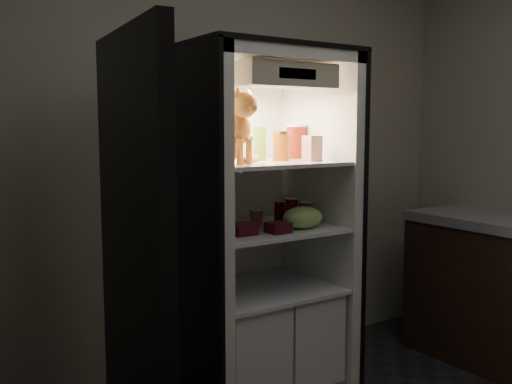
% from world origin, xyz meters
% --- Properties ---
extents(room_shell, '(3.60, 3.60, 3.60)m').
position_xyz_m(room_shell, '(0.00, 0.00, 1.62)').
color(room_shell, white).
rests_on(room_shell, floor).
extents(refrigerator, '(0.90, 0.72, 1.88)m').
position_xyz_m(refrigerator, '(0.00, 1.38, 0.79)').
color(refrigerator, white).
rests_on(refrigerator, floor).
extents(fridge_door, '(0.15, 0.87, 1.85)m').
position_xyz_m(fridge_door, '(-0.85, 0.98, 0.91)').
color(fridge_door, black).
rests_on(fridge_door, floor).
extents(tabby_cat, '(0.34, 0.37, 0.38)m').
position_xyz_m(tabby_cat, '(-0.22, 1.28, 1.43)').
color(tabby_cat, '#D0561A').
rests_on(tabby_cat, refrigerator).
extents(parmesan_shaker, '(0.07, 0.07, 0.18)m').
position_xyz_m(parmesan_shaker, '(0.02, 1.37, 1.38)').
color(parmesan_shaker, green).
rests_on(parmesan_shaker, refrigerator).
extents(mayo_tub, '(0.09, 0.09, 0.13)m').
position_xyz_m(mayo_tub, '(0.06, 1.49, 1.35)').
color(mayo_tub, white).
rests_on(mayo_tub, refrigerator).
extents(salsa_jar, '(0.09, 0.09, 0.16)m').
position_xyz_m(salsa_jar, '(0.11, 1.30, 1.37)').
color(salsa_jar, maroon).
rests_on(salsa_jar, refrigerator).
extents(pepper_jar, '(0.12, 0.12, 0.19)m').
position_xyz_m(pepper_jar, '(0.31, 1.44, 1.39)').
color(pepper_jar, maroon).
rests_on(pepper_jar, refrigerator).
extents(cream_carton, '(0.08, 0.08, 0.13)m').
position_xyz_m(cream_carton, '(0.23, 1.19, 1.36)').
color(cream_carton, white).
rests_on(cream_carton, refrigerator).
extents(soda_can_a, '(0.06, 0.06, 0.11)m').
position_xyz_m(soda_can_a, '(0.20, 1.44, 1.00)').
color(soda_can_a, black).
rests_on(soda_can_a, refrigerator).
extents(soda_can_b, '(0.07, 0.07, 0.14)m').
position_xyz_m(soda_can_b, '(0.21, 1.34, 1.01)').
color(soda_can_b, black).
rests_on(soda_can_b, refrigerator).
extents(soda_can_c, '(0.07, 0.07, 0.13)m').
position_xyz_m(soda_can_c, '(0.22, 1.23, 1.00)').
color(soda_can_c, black).
rests_on(soda_can_c, refrigerator).
extents(condiment_jar, '(0.07, 0.07, 0.10)m').
position_xyz_m(condiment_jar, '(-0.01, 1.36, 0.99)').
color(condiment_jar, '#562E18').
rests_on(condiment_jar, refrigerator).
extents(grape_bag, '(0.23, 0.17, 0.12)m').
position_xyz_m(grape_bag, '(0.16, 1.17, 1.00)').
color(grape_bag, '#7BB554').
rests_on(grape_bag, refrigerator).
extents(berry_box_left, '(0.12, 0.12, 0.06)m').
position_xyz_m(berry_box_left, '(-0.20, 1.20, 0.97)').
color(berry_box_left, '#490C1A').
rests_on(berry_box_left, refrigerator).
extents(berry_box_right, '(0.11, 0.11, 0.05)m').
position_xyz_m(berry_box_right, '(-0.03, 1.14, 0.97)').
color(berry_box_right, '#490C1A').
rests_on(berry_box_right, refrigerator).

